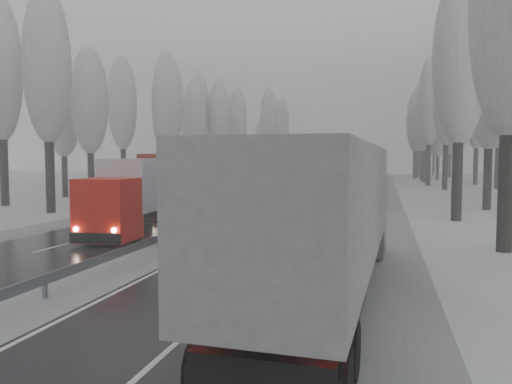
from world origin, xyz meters
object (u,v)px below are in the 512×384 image
at_px(truck_cream_box, 347,178).
at_px(box_truck_distant, 349,175).
at_px(truck_grey_tarp, 330,210).
at_px(truck_red_white, 160,186).
at_px(truck_red_red, 190,177).
at_px(truck_blue_box, 272,187).

bearing_deg(truck_cream_box, box_truck_distant, 88.29).
xyz_separation_m(truck_grey_tarp, truck_red_white, (-12.00, 13.52, -0.21)).
distance_m(box_truck_distant, truck_red_white, 56.52).
distance_m(truck_cream_box, box_truck_distant, 37.10).
bearing_deg(truck_grey_tarp, truck_red_red, 123.23).
xyz_separation_m(truck_grey_tarp, truck_red_red, (-13.82, 23.00, -0.02)).
height_order(truck_grey_tarp, truck_red_red, truck_grey_tarp).
height_order(truck_grey_tarp, box_truck_distant, truck_grey_tarp).
distance_m(truck_blue_box, box_truck_distant, 54.75).
xyz_separation_m(truck_red_white, truck_red_red, (-1.82, 9.49, 0.19)).
bearing_deg(truck_blue_box, box_truck_distant, 93.37).
height_order(box_truck_distant, truck_red_white, truck_red_white).
bearing_deg(truck_red_white, box_truck_distant, 78.54).
height_order(truck_cream_box, box_truck_distant, truck_cream_box).
xyz_separation_m(truck_blue_box, truck_cream_box, (3.34, 17.72, -0.06)).
xyz_separation_m(truck_grey_tarp, truck_blue_box, (-5.12, 14.74, -0.21)).
xyz_separation_m(truck_blue_box, truck_red_red, (-8.70, 8.26, 0.19)).
distance_m(truck_grey_tarp, truck_red_red, 26.84).
distance_m(truck_grey_tarp, truck_red_white, 18.07).
bearing_deg(box_truck_distant, truck_cream_box, -88.37).
bearing_deg(truck_red_white, truck_red_red, 97.47).
relative_size(truck_blue_box, truck_cream_box, 1.03).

